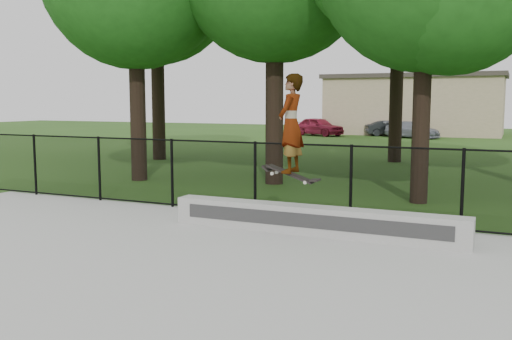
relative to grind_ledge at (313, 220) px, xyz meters
The scene contains 9 objects.
ground 4.99m from the grind_ledge, 109.44° to the right, with size 100.00×100.00×0.00m, color #254A14.
concrete_slab 4.99m from the grind_ledge, 109.44° to the right, with size 14.00×12.00×0.06m, color #AAA9A4.
grind_ledge is the anchor object (origin of this frame).
car_a 30.15m from the grind_ledge, 108.13° to the left, with size 1.52×3.74×1.28m, color maroon.
car_b 30.69m from the grind_ledge, 99.01° to the left, with size 1.12×2.90×1.06m, color black.
car_c 28.81m from the grind_ledge, 95.93° to the left, with size 1.51×3.42×1.08m, color gray.
skater_airborne 1.70m from the grind_ledge, 144.79° to the right, with size 0.81×0.61×1.89m.
chainlink_fence 2.11m from the grind_ledge, 144.12° to the left, with size 16.06×0.06×1.50m.
distant_building 33.55m from the grind_ledge, 96.27° to the left, with size 12.40×6.40×4.30m.
Camera 1 is at (4.80, -4.58, 2.36)m, focal length 40.00 mm.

